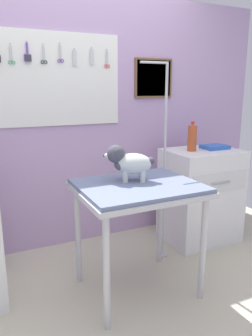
# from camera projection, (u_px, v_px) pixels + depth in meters

# --- Properties ---
(ground) EXTENTS (4.40, 4.00, 0.04)m
(ground) POSITION_uv_depth(u_px,v_px,m) (138.00, 319.00, 2.17)
(ground) COLOR #BBB69C
(rear_wall_panel) EXTENTS (4.00, 0.11, 2.30)m
(rear_wall_panel) POSITION_uv_depth(u_px,v_px,m) (75.00, 122.00, 3.01)
(rear_wall_panel) COLOR #B696C4
(rear_wall_panel) RESTS_ON ground
(grooming_table) EXTENTS (0.84, 0.69, 0.82)m
(grooming_table) POSITION_uv_depth(u_px,v_px,m) (138.00, 196.00, 2.29)
(grooming_table) COLOR #B7B7BC
(grooming_table) RESTS_ON ground
(grooming_arm) EXTENTS (0.30, 0.11, 1.67)m
(grooming_arm) POSITION_uv_depth(u_px,v_px,m) (163.00, 171.00, 2.78)
(grooming_arm) COLOR #B7B7BC
(grooming_arm) RESTS_ON ground
(dog) EXTENTS (0.35, 0.26, 0.26)m
(dog) POSITION_uv_depth(u_px,v_px,m) (128.00, 162.00, 2.31)
(dog) COLOR silver
(dog) RESTS_ON grooming_table
(cabinet_right) EXTENTS (0.68, 0.54, 0.90)m
(cabinet_right) POSITION_uv_depth(u_px,v_px,m) (200.00, 195.00, 3.19)
(cabinet_right) COLOR silver
(cabinet_right) RESTS_ON ground
(soda_bottle) EXTENTS (0.08, 0.08, 0.27)m
(soda_bottle) POSITION_uv_depth(u_px,v_px,m) (192.00, 137.00, 3.01)
(soda_bottle) COLOR #B04C25
(soda_bottle) RESTS_ON cabinet_right
(supply_tray) EXTENTS (0.24, 0.18, 0.04)m
(supply_tray) POSITION_uv_depth(u_px,v_px,m) (215.00, 147.00, 3.14)
(supply_tray) COLOR blue
(supply_tray) RESTS_ON cabinet_right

